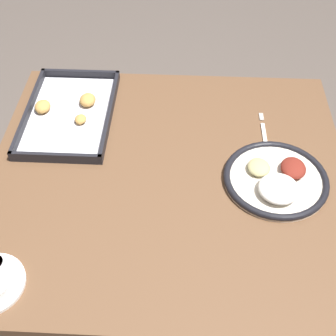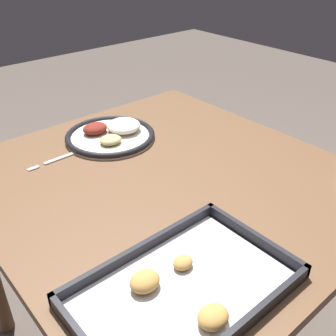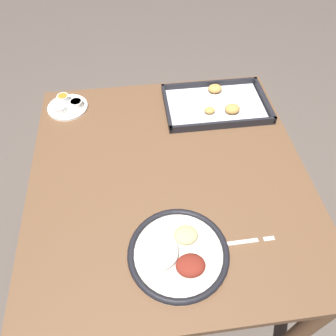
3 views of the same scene
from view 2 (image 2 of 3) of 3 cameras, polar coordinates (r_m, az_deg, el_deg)
dining_table at (r=1.19m, az=-0.14°, el=-5.91°), size 0.99×1.06×0.77m
dinner_plate at (r=1.35m, az=-8.23°, el=4.86°), size 0.30×0.30×0.05m
fork at (r=1.27m, az=-14.85°, el=1.58°), size 0.22×0.02×0.00m
baking_tray at (r=0.80m, az=2.21°, el=-17.10°), size 0.44×0.28×0.04m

